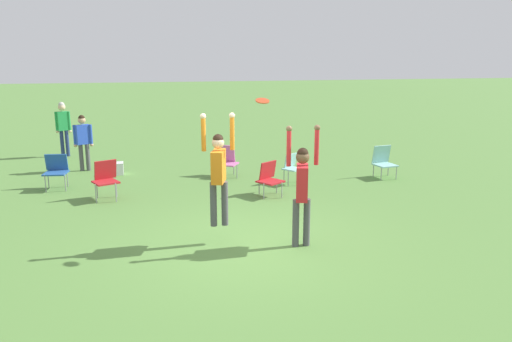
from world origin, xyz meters
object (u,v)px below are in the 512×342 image
object	(u,v)px
camping_chair_1	(292,166)
camping_chair_2	(56,169)
person_jumping	(218,167)
person_spectator_near	(83,138)
camping_chair_4	(383,160)
cooler_box	(116,168)
camping_chair_3	(269,177)
person_spectator_far	(63,124)
person_defending	(302,183)
frisbee	(262,101)
camping_chair_5	(106,177)
camping_chair_0	(227,159)

from	to	relation	value
camping_chair_1	camping_chair_2	world-z (taller)	camping_chair_2
person_jumping	person_spectator_near	bearing A→B (deg)	41.98
camping_chair_4	cooler_box	bearing A→B (deg)	-23.74
camping_chair_2	camping_chair_3	size ratio (longest dim) A/B	1.08
camping_chair_3	person_spectator_far	size ratio (longest dim) A/B	0.44
camping_chair_3	camping_chair_4	world-z (taller)	camping_chair_4
camping_chair_1	person_spectator_far	xyz separation A→B (m)	(-6.35, 5.43, 0.64)
person_defending	camping_chair_3	distance (m)	3.47
person_defending	frisbee	world-z (taller)	frisbee
camping_chair_2	person_spectator_near	size ratio (longest dim) A/B	0.53
camping_chair_4	camping_chair_5	size ratio (longest dim) A/B	0.97
frisbee	person_spectator_far	world-z (taller)	frisbee
frisbee	person_defending	bearing A→B (deg)	-14.47
camping_chair_2	cooler_box	size ratio (longest dim) A/B	2.22
frisbee	person_spectator_far	bearing A→B (deg)	114.76
frisbee	camping_chair_3	world-z (taller)	frisbee
frisbee	camping_chair_2	size ratio (longest dim) A/B	0.27
frisbee	camping_chair_1	world-z (taller)	frisbee
camping_chair_1	person_defending	bearing A→B (deg)	40.06
person_jumping	camping_chair_1	world-z (taller)	person_jumping
frisbee	camping_chair_5	xyz separation A→B (m)	(-2.84, 3.83, -2.06)
frisbee	camping_chair_0	distance (m)	5.86
person_jumping	camping_chair_0	bearing A→B (deg)	7.02
camping_chair_0	camping_chair_1	xyz separation A→B (m)	(1.53, -1.26, -0.00)
camping_chair_2	camping_chair_4	xyz separation A→B (m)	(8.75, -0.90, -0.03)
camping_chair_5	person_jumping	bearing A→B (deg)	98.67
camping_chair_1	camping_chair_5	bearing A→B (deg)	-29.74
person_defending	person_spectator_near	world-z (taller)	person_defending
frisbee	camping_chair_1	distance (m)	5.07
person_jumping	camping_chair_5	world-z (taller)	person_jumping
person_defending	person_spectator_far	bearing A→B (deg)	-133.32
camping_chair_0	camping_chair_2	world-z (taller)	camping_chair_2
camping_chair_0	camping_chair_1	world-z (taller)	camping_chair_0
person_spectator_far	camping_chair_3	bearing A→B (deg)	-74.39
frisbee	cooler_box	world-z (taller)	frisbee
camping_chair_2	camping_chair_0	bearing A→B (deg)	-167.50
camping_chair_2	person_spectator_near	world-z (taller)	person_spectator_near
camping_chair_1	frisbee	bearing A→B (deg)	31.35
frisbee	camping_chair_4	xyz separation A→B (m)	(4.63, 4.24, -2.11)
camping_chair_5	person_spectator_near	world-z (taller)	person_spectator_near
person_defending	person_spectator_far	distance (m)	11.04
person_defending	camping_chair_2	size ratio (longest dim) A/B	2.48
person_defending	camping_chair_3	size ratio (longest dim) A/B	2.67
camping_chair_2	camping_chair_4	bearing A→B (deg)	-177.32
person_defending	cooler_box	xyz separation A→B (m)	(-3.35, 6.58, -0.99)
frisbee	camping_chair_1	size ratio (longest dim) A/B	0.30
person_defending	frisbee	xyz separation A→B (m)	(-0.68, 0.17, 1.43)
camping_chair_4	frisbee	bearing A→B (deg)	35.27
camping_chair_0	camping_chair_3	bearing A→B (deg)	136.03
person_defending	person_spectator_near	bearing A→B (deg)	-130.57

